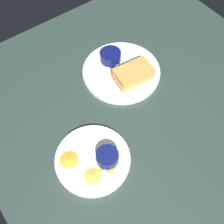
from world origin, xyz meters
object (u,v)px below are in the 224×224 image
Objects in this scene: sandwich_half_near at (133,74)px; plate_chips_companion at (93,159)px; spoon_by_gravy_ramekin at (103,170)px; ramekin_light_gravy at (107,157)px; plate_sandwich_main at (121,72)px; ramekin_dark_sauce at (111,56)px; spoon_by_dark_ramekin at (120,69)px.

sandwich_half_near is 0.62× the size of plate_chips_companion.
ramekin_light_gravy is at bearing -147.42° from spoon_by_gravy_ramekin.
plate_sandwich_main is 4.19× the size of ramekin_light_gravy.
ramekin_light_gravy is 0.68× the size of spoon_by_gravy_ramekin.
ramekin_dark_sauce is at bearing -127.79° from ramekin_light_gravy.
spoon_by_gravy_ramekin is (-0.29, 4.86, 1.16)cm from plate_chips_companion.
ramekin_dark_sauce is 0.33× the size of plate_chips_companion.
spoon_by_dark_ramekin and spoon_by_gravy_ramekin have the same top height.
ramekin_light_gravy is at bearing 52.21° from ramekin_dark_sauce.
spoon_by_gravy_ramekin is (27.22, 27.31, 0.00)cm from spoon_by_dark_ramekin.
plate_sandwich_main is 34.88cm from ramekin_light_gravy.
spoon_by_dark_ramekin is 0.43× the size of plate_chips_companion.
sandwich_half_near is 1.42× the size of spoon_by_dark_ramekin.
plate_sandwich_main is 1.24× the size of plate_chips_companion.
sandwich_half_near is 1.42× the size of spoon_by_gravy_ramekin.
plate_chips_companion is 5.23cm from ramekin_light_gravy.
spoon_by_dark_ramekin is (1.27, -5.79, -2.04)cm from sandwich_half_near.
ramekin_dark_sauce reaches higher than spoon_by_gravy_ramekin.
ramekin_dark_sauce reaches higher than plate_chips_companion.
ramekin_light_gravy reaches higher than spoon_by_dark_ramekin.
ramekin_dark_sauce is 43.02cm from spoon_by_gravy_ramekin.
plate_chips_companion is at bearing 38.32° from plate_sandwich_main.
spoon_by_gravy_ramekin is at bearing 93.43° from plate_chips_companion.
ramekin_dark_sauce is at bearing -88.35° from plate_sandwich_main.
plate_sandwich_main is 3.71× the size of ramekin_dark_sauce.
spoon_by_dark_ramekin is (0.09, 5.88, -1.72)cm from ramekin_dark_sauce.
spoon_by_dark_ramekin is at bearing -134.91° from spoon_by_gravy_ramekin.
spoon_by_dark_ramekin is at bearing 89.11° from ramekin_dark_sauce.
plate_chips_companion is at bearing -39.81° from ramekin_light_gravy.
spoon_by_dark_ramekin is (0.27, -0.50, 1.16)cm from plate_sandwich_main.
plate_sandwich_main is 35.42cm from plate_chips_companion.
plate_sandwich_main is at bearing 118.95° from spoon_by_dark_ramekin.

